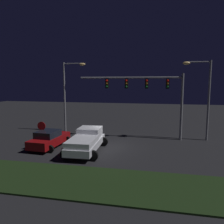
{
  "coord_description": "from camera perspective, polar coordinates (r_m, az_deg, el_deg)",
  "views": [
    {
      "loc": [
        4.16,
        -19.16,
        5.68
      ],
      "look_at": [
        -0.12,
        2.0,
        2.77
      ],
      "focal_mm": 35.94,
      "sensor_mm": 36.0,
      "label": 1
    }
  ],
  "objects": [
    {
      "name": "stop_sign",
      "position": [
        20.65,
        -17.46,
        -4.18
      ],
      "size": [
        0.76,
        0.08,
        2.23
      ],
      "color": "slate",
      "rests_on": "ground_plane"
    },
    {
      "name": "traffic_signal_gantry",
      "position": [
        22.51,
        8.89,
        5.93
      ],
      "size": [
        10.32,
        0.56,
        6.5
      ],
      "color": "slate",
      "rests_on": "ground_plane"
    },
    {
      "name": "street_lamp_right",
      "position": [
        23.25,
        22.18,
        5.18
      ],
      "size": [
        2.64,
        0.44,
        7.71
      ],
      "color": "slate",
      "rests_on": "ground_plane"
    },
    {
      "name": "pickup_truck",
      "position": [
        18.52,
        -6.46,
        -7.01
      ],
      "size": [
        3.0,
        5.47,
        1.8
      ],
      "rotation": [
        0.0,
        0.0,
        1.61
      ],
      "color": "silver",
      "rests_on": "ground_plane"
    },
    {
      "name": "street_lamp_left",
      "position": [
        25.8,
        -10.93,
        5.94
      ],
      "size": [
        2.63,
        0.44,
        7.83
      ],
      "color": "slate",
      "rests_on": "ground_plane"
    },
    {
      "name": "grass_median",
      "position": [
        13.5,
        -7.97,
        -17.06
      ],
      "size": [
        26.27,
        4.25,
        0.1
      ],
      "primitive_type": "cube",
      "color": "black",
      "rests_on": "ground_plane"
    },
    {
      "name": "car_sedan",
      "position": [
        20.43,
        -15.67,
        -6.61
      ],
      "size": [
        2.7,
        4.52,
        1.51
      ],
      "rotation": [
        0.0,
        0.0,
        1.5
      ],
      "color": "maroon",
      "rests_on": "ground_plane"
    },
    {
      "name": "ground_plane",
      "position": [
        20.42,
        -0.79,
        -8.48
      ],
      "size": [
        80.0,
        80.0,
        0.0
      ],
      "primitive_type": "plane",
      "color": "black"
    }
  ]
}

